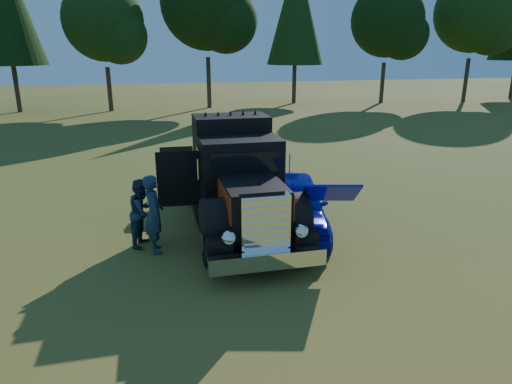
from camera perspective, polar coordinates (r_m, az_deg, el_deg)
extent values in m
plane|color=#2A4F17|center=(10.37, -5.81, -9.97)|extent=(120.00, 120.00, 0.00)
cylinder|color=#2D2116|center=(40.95, -27.82, 12.10)|extent=(0.36, 0.36, 4.68)
cylinder|color=#2D2116|center=(38.88, -17.84, 12.12)|extent=(0.36, 0.36, 3.42)
sphere|color=black|center=(38.82, -18.57, 19.66)|extent=(6.08, 6.08, 6.08)
sphere|color=black|center=(37.95, -16.70, 18.16)|extent=(4.18, 4.18, 4.18)
cylinder|color=#2D2116|center=(39.57, -5.92, 13.45)|extent=(0.36, 0.36, 4.14)
sphere|color=black|center=(39.64, -6.22, 22.43)|extent=(7.36, 7.36, 7.36)
sphere|color=black|center=(38.83, -3.81, 20.56)|extent=(5.06, 5.06, 5.06)
cylinder|color=#2D2116|center=(42.78, 4.81, 14.01)|extent=(0.36, 0.36, 4.50)
cone|color=black|center=(42.84, 5.02, 21.88)|extent=(5.00, 5.00, 9.38)
cylinder|color=#2D2116|center=(44.56, 15.51, 13.01)|extent=(0.36, 0.36, 3.60)
sphere|color=black|center=(44.53, 16.11, 19.94)|extent=(6.40, 6.40, 6.40)
sphere|color=black|center=(44.37, 17.92, 18.24)|extent=(4.40, 4.40, 4.40)
cylinder|color=#2D2116|center=(48.05, 24.74, 12.57)|extent=(0.36, 0.36, 3.96)
sphere|color=black|center=(48.07, 25.69, 19.60)|extent=(7.04, 7.04, 7.04)
sphere|color=black|center=(48.13, 27.43, 17.78)|extent=(4.84, 4.84, 4.84)
cylinder|color=black|center=(10.52, -5.78, -6.22)|extent=(0.32, 1.10, 1.10)
cylinder|color=black|center=(10.95, 5.21, -5.22)|extent=(0.32, 1.10, 1.10)
cylinder|color=black|center=(15.02, -8.22, 0.99)|extent=(0.32, 1.10, 1.10)
cylinder|color=black|center=(15.33, -0.38, 1.50)|extent=(0.32, 1.10, 1.10)
cylinder|color=black|center=(15.05, -6.97, 1.07)|extent=(0.32, 1.10, 1.10)
cylinder|color=black|center=(15.26, -1.59, 1.43)|extent=(0.32, 1.10, 1.10)
cube|color=black|center=(13.05, -2.74, -1.07)|extent=(1.60, 6.40, 0.28)
cube|color=white|center=(9.59, 1.53, -8.60)|extent=(2.50, 0.22, 0.36)
cube|color=white|center=(9.57, 1.11, -4.06)|extent=(1.05, 0.30, 1.30)
cube|color=black|center=(10.51, -0.30, -1.77)|extent=(1.35, 1.80, 1.10)
cube|color=#A13011|center=(10.32, -4.04, -1.00)|extent=(0.02, 1.80, 0.60)
cube|color=#A13011|center=(10.61, 3.33, -0.46)|extent=(0.02, 1.80, 0.60)
cylinder|color=black|center=(10.38, -5.30, -4.15)|extent=(0.55, 1.24, 1.24)
cylinder|color=black|center=(10.78, 4.76, -3.31)|extent=(0.55, 1.24, 1.24)
sphere|color=white|center=(9.43, -3.42, -5.73)|extent=(0.32, 0.32, 0.32)
sphere|color=white|center=(9.79, 5.65, -4.90)|extent=(0.32, 0.32, 0.32)
cube|color=black|center=(11.88, -1.97, 1.77)|extent=(2.05, 1.30, 2.10)
cube|color=black|center=(11.12, -1.32, 3.34)|extent=(1.70, 0.05, 0.65)
cube|color=black|center=(13.07, -3.09, 4.11)|extent=(2.05, 1.30, 2.50)
cube|color=black|center=(14.84, -4.17, 2.53)|extent=(2.00, 2.00, 0.35)
cube|color=black|center=(12.32, -9.76, 1.61)|extent=(1.10, 0.11, 1.50)
cube|color=#973E16|center=(12.41, -9.75, 1.00)|extent=(0.85, 0.06, 0.75)
imported|color=#0D079C|center=(12.36, 4.51, -1.54)|extent=(2.75, 4.69, 1.50)
cube|color=#0D079C|center=(10.77, 9.28, -0.13)|extent=(1.48, 1.21, 0.67)
imported|color=#1E2A47|center=(11.23, -12.64, -2.71)|extent=(0.55, 0.76, 1.94)
imported|color=navy|center=(11.74, -13.99, -2.50)|extent=(0.91, 1.01, 1.72)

